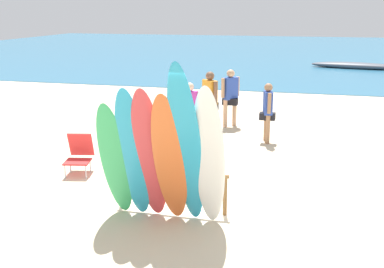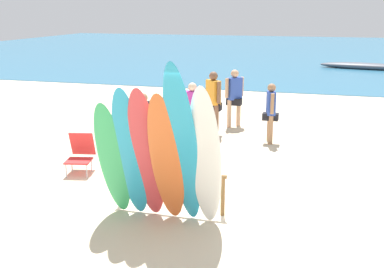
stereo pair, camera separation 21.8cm
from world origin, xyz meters
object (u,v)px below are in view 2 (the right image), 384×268
beachgoer_photographing (144,121)px  surfboard_white_5 (206,159)px  beach_chair_red (81,152)px  surfboard_red_2 (147,156)px  surfboard_green_0 (113,160)px  beachgoer_strolling (192,109)px  surfboard_teal_4 (183,148)px  surfboard_teal_1 (131,155)px  surfboard_rack (170,180)px  distant_boat (364,66)px  beachgoer_by_water (271,109)px  beachgoer_near_rack (234,94)px  beachgoer_midbeach (213,98)px  surfboard_orange_3 (167,160)px

beachgoer_photographing → surfboard_white_5: bearing=51.5°
beachgoer_photographing → beach_chair_red: 1.67m
surfboard_red_2 → beach_chair_red: (-2.23, 1.95, -0.69)m
surfboard_green_0 → beachgoer_strolling: surfboard_green_0 is taller
surfboard_teal_4 → beach_chair_red: (-2.85, 2.07, -0.90)m
surfboard_green_0 → surfboard_teal_1: size_ratio=0.89×
beachgoer_strolling → beach_chair_red: beachgoer_strolling is taller
beachgoer_strolling → beach_chair_red: 3.21m
surfboard_rack → surfboard_red_2: 0.89m
surfboard_red_2 → surfboard_teal_4: (0.62, -0.12, 0.21)m
surfboard_white_5 → distant_boat: surfboard_white_5 is taller
beachgoer_by_water → beachgoer_near_rack: bearing=26.2°
distant_boat → beachgoer_midbeach: bearing=-106.5°
beachgoer_photographing → beach_chair_red: bearing=-16.0°
surfboard_teal_4 → beachgoer_midbeach: (-0.94, 5.89, -0.36)m
distant_boat → surfboard_red_2: bearing=-101.5°
surfboard_rack → beachgoer_near_rack: size_ratio=1.18×
surfboard_red_2 → beachgoer_photographing: 3.58m
beachgoer_by_water → beachgoer_near_rack: size_ratio=0.92×
beachgoer_photographing → distant_boat: (5.82, 18.60, -0.68)m
distant_boat → beachgoer_photographing: bearing=-107.4°
surfboard_orange_3 → beachgoer_strolling: surfboard_orange_3 is taller
beachgoer_midbeach → distant_boat: bearing=117.7°
beachgoer_photographing → beach_chair_red: size_ratio=1.79×
surfboard_rack → surfboard_red_2: (-0.16, -0.62, 0.61)m
beachgoer_strolling → distant_boat: (5.06, 17.24, -0.72)m
surfboard_teal_4 → beachgoer_photographing: (-1.97, 3.43, -0.48)m
surfboard_rack → beachgoer_by_water: beachgoer_by_water is taller
surfboard_red_2 → surfboard_orange_3: bearing=-10.2°
beachgoer_near_rack → beachgoer_by_water: bearing=82.9°
surfboard_orange_3 → beachgoer_photographing: size_ratio=1.56×
surfboard_teal_4 → beachgoer_strolling: 4.96m
surfboard_orange_3 → beachgoer_midbeach: size_ratio=1.36×
beachgoer_by_water → beachgoer_near_rack: (-1.21, 1.43, 0.08)m
beachgoer_strolling → beachgoer_near_rack: beachgoer_near_rack is taller
surfboard_rack → beach_chair_red: beach_chair_red is taller
surfboard_teal_1 → surfboard_white_5: size_ratio=0.96×
surfboard_red_2 → beachgoer_by_water: size_ratio=1.56×
surfboard_orange_3 → distant_boat: 22.36m
beachgoer_photographing → beachgoer_midbeach: bearing=174.5°
surfboard_white_5 → surfboard_green_0: bearing=174.8°
surfboard_orange_3 → surfboard_green_0: bearing=174.3°
surfboard_red_2 → beachgoer_photographing: surfboard_red_2 is taller
beachgoer_photographing → beachgoer_midbeach: size_ratio=0.87×
surfboard_red_2 → surfboard_white_5: surfboard_white_5 is taller
distant_boat → beachgoer_by_water: bearing=-100.9°
surfboard_teal_1 → surfboard_orange_3: (0.60, -0.05, -0.02)m
beachgoer_near_rack → distant_boat: (4.41, 15.16, -0.77)m
beachgoer_by_water → beach_chair_red: beachgoer_by_water is taller
distant_boat → surfboard_orange_3: bearing=-100.7°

